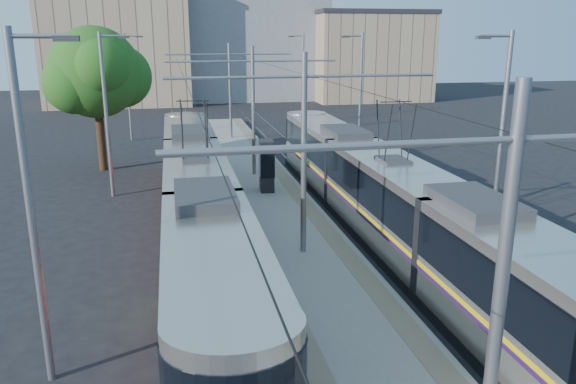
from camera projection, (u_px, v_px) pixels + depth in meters
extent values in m
cube|color=gray|center=(263.00, 190.00, 28.81)|extent=(4.00, 50.00, 0.30)
cube|color=gray|center=(235.00, 189.00, 28.49)|extent=(0.70, 50.00, 0.01)
cube|color=gray|center=(291.00, 186.00, 29.05)|extent=(0.70, 50.00, 0.01)
cube|color=gray|center=(178.00, 198.00, 28.00)|extent=(0.07, 70.00, 0.03)
cube|color=gray|center=(207.00, 196.00, 28.28)|extent=(0.07, 70.00, 0.03)
cube|color=gray|center=(317.00, 190.00, 29.41)|extent=(0.07, 70.00, 0.03)
cube|color=gray|center=(343.00, 188.00, 29.70)|extent=(0.07, 70.00, 0.03)
cube|color=black|center=(199.00, 237.00, 22.01)|extent=(2.30, 27.22, 0.40)
cube|color=#B1ABA2|center=(197.00, 196.00, 21.57)|extent=(2.40, 25.62, 2.90)
cube|color=black|center=(197.00, 184.00, 21.43)|extent=(2.43, 25.62, 1.30)
cube|color=#D7A10B|center=(198.00, 206.00, 21.68)|extent=(2.43, 25.62, 0.12)
cube|color=#AE091E|center=(198.00, 219.00, 21.81)|extent=(2.42, 25.62, 1.10)
cube|color=#2D2D30|center=(195.00, 156.00, 21.14)|extent=(1.68, 3.00, 0.30)
cube|color=black|center=(389.00, 239.00, 21.73)|extent=(2.30, 29.08, 0.40)
cube|color=beige|center=(391.00, 198.00, 21.29)|extent=(2.40, 27.48, 2.90)
cube|color=black|center=(392.00, 186.00, 21.15)|extent=(2.43, 27.48, 1.30)
cube|color=#E7B40C|center=(391.00, 208.00, 21.39)|extent=(2.43, 27.48, 0.12)
cube|color=#291240|center=(390.00, 212.00, 21.43)|extent=(2.43, 27.48, 0.10)
cube|color=#2D2D30|center=(393.00, 157.00, 20.86)|extent=(1.68, 3.00, 0.30)
cylinder|color=slate|center=(497.00, 326.00, 8.03)|extent=(0.20, 0.20, 7.00)
cylinder|color=slate|center=(517.00, 140.00, 7.30)|extent=(9.20, 0.10, 0.10)
cylinder|color=slate|center=(304.00, 156.00, 19.34)|extent=(0.20, 0.20, 7.00)
cylinder|color=slate|center=(304.00, 77.00, 18.62)|extent=(9.20, 0.10, 0.10)
cylinder|color=slate|center=(253.00, 112.00, 30.66)|extent=(0.20, 0.20, 7.00)
cylinder|color=slate|center=(252.00, 61.00, 29.94)|extent=(9.20, 0.10, 0.10)
cylinder|color=slate|center=(230.00, 91.00, 41.98)|extent=(0.20, 0.20, 7.00)
cylinder|color=slate|center=(229.00, 54.00, 41.25)|extent=(9.20, 0.10, 0.10)
cylinder|color=black|center=(187.00, 85.00, 26.65)|extent=(0.02, 70.00, 0.02)
cylinder|color=black|center=(333.00, 82.00, 28.07)|extent=(0.02, 70.00, 0.02)
cylinder|color=slate|center=(31.00, 218.00, 12.16)|extent=(0.18, 0.18, 8.00)
cube|color=#2D2D30|center=(66.00, 39.00, 11.37)|extent=(0.50, 0.22, 0.12)
cylinder|color=slate|center=(106.00, 117.00, 27.25)|extent=(0.18, 0.18, 8.00)
cube|color=#2D2D30|center=(124.00, 37.00, 26.46)|extent=(0.50, 0.22, 0.12)
cylinder|color=slate|center=(128.00, 88.00, 42.34)|extent=(0.18, 0.18, 8.00)
cube|color=#2D2D30|center=(140.00, 37.00, 41.55)|extent=(0.50, 0.22, 0.12)
cylinder|color=slate|center=(501.00, 142.00, 20.76)|extent=(0.18, 0.18, 8.00)
cube|color=#2D2D30|center=(483.00, 37.00, 19.54)|extent=(0.50, 0.22, 0.12)
cylinder|color=slate|center=(360.00, 97.00, 35.85)|extent=(0.18, 0.18, 8.00)
cube|color=#2D2D30|center=(345.00, 37.00, 34.63)|extent=(0.50, 0.22, 0.12)
cylinder|color=slate|center=(303.00, 79.00, 50.94)|extent=(0.18, 0.18, 8.00)
cube|color=#2D2D30|center=(291.00, 36.00, 49.72)|extent=(0.50, 0.22, 0.12)
cube|color=black|center=(267.00, 166.00, 27.88)|extent=(0.75, 1.16, 2.55)
cube|color=black|center=(267.00, 162.00, 27.83)|extent=(0.80, 1.21, 1.33)
cylinder|color=#382314|center=(101.00, 141.00, 33.36)|extent=(0.48, 0.48, 3.49)
sphere|color=#154814|center=(95.00, 72.00, 32.28)|extent=(5.23, 5.23, 5.23)
sphere|color=#154814|center=(120.00, 77.00, 33.44)|extent=(3.71, 3.71, 3.71)
cube|color=tan|center=(119.00, 45.00, 65.62)|extent=(16.00, 12.00, 13.58)
cube|color=gray|center=(249.00, 43.00, 72.51)|extent=(18.00, 14.00, 13.72)
cube|color=tan|center=(367.00, 58.00, 70.06)|extent=(14.00, 10.00, 10.29)
cube|color=#262328|center=(369.00, 13.00, 68.61)|extent=(14.28, 10.20, 0.50)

